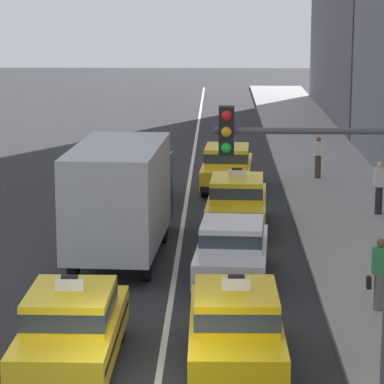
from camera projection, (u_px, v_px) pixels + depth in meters
name	position (u px, v px, depth m)	size (l,w,h in m)	color
lane_stripe_left_right	(188.00, 190.00, 36.25)	(0.14, 80.00, 0.01)	silver
sidewalk_curb	(355.00, 219.00, 31.19)	(4.00, 90.00, 0.15)	#9E9993
taxi_left_nearest	(72.00, 327.00, 18.79)	(1.85, 4.57, 1.96)	black
box_truck_left_second	(123.00, 194.00, 26.85)	(2.58, 7.07, 3.27)	black
taxi_left_third	(135.00, 178.00, 33.90)	(1.84, 4.57, 1.96)	black
taxi_right_nearest	(236.00, 326.00, 18.82)	(1.86, 4.58, 1.96)	black
sedan_right_second	(232.00, 249.00, 24.63)	(2.03, 4.40, 1.58)	black
taxi_right_third	(237.00, 201.00, 30.12)	(2.02, 4.64, 1.96)	black
taxi_right_fourth	(227.00, 166.00, 36.20)	(2.04, 4.65, 1.96)	black
pedestrian_mid_block	(379.00, 274.00, 21.90)	(0.47, 0.24, 1.69)	slate
pedestrian_trailing	(379.00, 188.00, 31.44)	(0.36, 0.24, 1.75)	#23232D
pedestrian_far_corner	(318.00, 157.00, 37.61)	(0.36, 0.24, 1.64)	#473828
traffic_light_pole	(330.00, 218.00, 15.09)	(2.87, 0.33, 5.58)	#47474C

